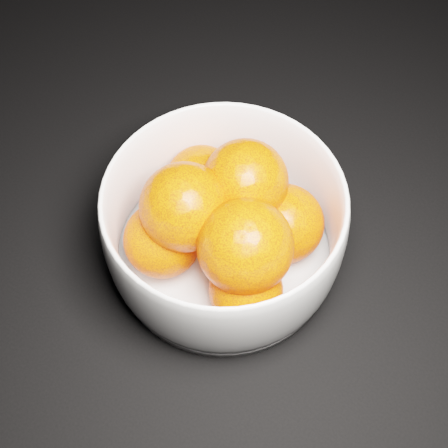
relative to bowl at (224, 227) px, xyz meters
The scene contains 3 objects.
ground 0.27m from the bowl, 69.71° to the left, with size 3.00×3.00×0.00m, color black.
bowl is the anchor object (origin of this frame).
orange_pile 0.01m from the bowl, 35.16° to the right, with size 0.15×0.13×0.11m.
Camera 1 is at (0.05, -0.48, 0.48)m, focal length 50.00 mm.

